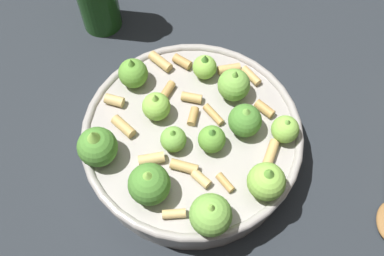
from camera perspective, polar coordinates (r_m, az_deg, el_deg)
name	(u,v)px	position (r m, az deg, el deg)	size (l,w,h in m)	color
ground_plane	(192,151)	(0.59, 0.00, -2.96)	(2.40, 2.40, 0.00)	#23282D
cooking_pan	(192,140)	(0.55, -0.03, -1.56)	(0.27, 0.27, 0.11)	#9E9993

